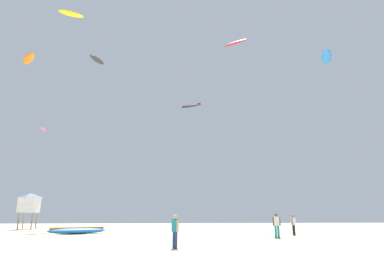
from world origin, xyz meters
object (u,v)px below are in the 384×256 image
person_midground (277,224)px  kite_aloft_2 (71,14)px  kite_aloft_4 (97,60)px  kite_aloft_5 (28,58)px  kite_aloft_0 (44,129)px  person_left (293,223)px  person_foreground (175,229)px  kite_grounded_mid (77,231)px  kite_aloft_3 (327,57)px  kite_aloft_6 (235,43)px  lifeguard_tower (30,202)px  kite_aloft_1 (191,106)px

person_midground → kite_aloft_2: (-16.94, 4.71, 18.84)m
kite_aloft_4 → kite_aloft_5: kite_aloft_4 is taller
kite_aloft_0 → person_left: bearing=-40.0°
person_foreground → kite_aloft_5: size_ratio=0.41×
kite_grounded_mid → kite_aloft_3: size_ratio=1.20×
kite_aloft_4 → kite_aloft_6: size_ratio=1.05×
person_left → kite_aloft_0: 39.43m
person_left → kite_aloft_2: kite_aloft_2 is taller
lifeguard_tower → kite_aloft_2: kite_aloft_2 is taller
kite_aloft_5 → kite_aloft_6: kite_aloft_6 is taller
person_left → kite_aloft_5: size_ratio=0.42×
kite_aloft_0 → kite_aloft_2: size_ratio=1.07×
kite_aloft_3 → kite_aloft_5: bearing=167.9°
person_foreground → kite_aloft_2: 24.04m
kite_aloft_0 → kite_aloft_3: bearing=-21.7°
kite_aloft_0 → kite_aloft_6: bearing=-23.8°
kite_aloft_0 → kite_aloft_1: kite_aloft_1 is taller
kite_aloft_5 → person_foreground: bearing=-55.2°
person_left → kite_aloft_4: kite_aloft_4 is taller
kite_aloft_0 → kite_aloft_2: bearing=-68.5°
kite_aloft_4 → kite_grounded_mid: bearing=-80.9°
person_midground → lifeguard_tower: 30.12m
person_midground → kite_aloft_3: bearing=140.5°
person_left → kite_aloft_3: size_ratio=0.38×
lifeguard_tower → kite_aloft_1: size_ratio=1.12×
person_foreground → kite_grounded_mid: size_ratio=0.32×
lifeguard_tower → kite_aloft_0: size_ratio=1.66×
person_foreground → kite_aloft_0: (-18.24, 34.11, 13.25)m
person_foreground → kite_aloft_0: 40.89m
kite_aloft_6 → lifeguard_tower: bearing=172.5°
person_left → kite_aloft_5: (-29.26, 17.13, 21.58)m
person_midground → person_left: size_ratio=1.06×
person_foreground → kite_aloft_6: (8.87, 22.18, 22.71)m
person_midground → kite_aloft_5: (-26.64, 20.56, 21.52)m
kite_grounded_mid → kite_aloft_6: kite_aloft_6 is taller
person_left → kite_aloft_6: bearing=142.6°
kite_aloft_3 → kite_aloft_6: bearing=163.7°
kite_aloft_0 → kite_aloft_5: kite_aloft_5 is taller
person_midground → kite_grounded_mid: 16.90m
lifeguard_tower → kite_aloft_4: 21.18m
kite_aloft_3 → kite_aloft_2: bearing=-165.4°
kite_grounded_mid → lifeguard_tower: size_ratio=1.23×
person_midground → person_left: bearing=147.6°
kite_aloft_3 → kite_aloft_4: size_ratio=1.26×
person_left → kite_aloft_1: (-5.83, 25.42, 18.25)m
person_left → person_midground: bearing=-81.1°
lifeguard_tower → kite_aloft_5: size_ratio=1.06×
person_foreground → kite_aloft_5: bearing=-84.4°
kite_aloft_2 → kite_aloft_6: size_ratio=0.73×
kite_aloft_2 → kite_aloft_5: (-9.70, 15.85, 2.68)m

